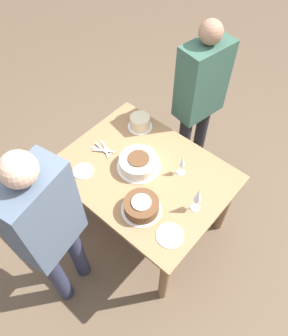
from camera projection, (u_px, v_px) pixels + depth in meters
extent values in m
plane|color=brown|center=(144.00, 220.00, 3.02)|extent=(12.00, 12.00, 0.00)
cube|color=#9E754C|center=(144.00, 173.00, 2.42)|extent=(1.23, 0.95, 0.03)
cylinder|color=brown|center=(65.00, 195.00, 2.76)|extent=(0.07, 0.07, 0.73)
cylinder|color=brown|center=(164.00, 279.00, 2.33)|extent=(0.07, 0.07, 0.73)
cylinder|color=brown|center=(129.00, 141.00, 3.12)|extent=(0.07, 0.07, 0.73)
cylinder|color=brown|center=(225.00, 205.00, 2.70)|extent=(0.07, 0.07, 0.73)
cylinder|color=white|center=(139.00, 166.00, 2.44)|extent=(0.33, 0.33, 0.01)
cylinder|color=silver|center=(139.00, 162.00, 2.40)|extent=(0.29, 0.29, 0.08)
cylinder|color=brown|center=(139.00, 158.00, 2.37)|extent=(0.16, 0.16, 0.01)
cylinder|color=white|center=(141.00, 209.00, 2.22)|extent=(0.28, 0.28, 0.01)
cylinder|color=brown|center=(141.00, 206.00, 2.18)|extent=(0.24, 0.24, 0.09)
cylinder|color=silver|center=(141.00, 202.00, 2.14)|extent=(0.13, 0.13, 0.01)
cylinder|color=white|center=(140.00, 126.00, 2.69)|extent=(0.20, 0.20, 0.01)
cylinder|color=beige|center=(140.00, 122.00, 2.64)|extent=(0.16, 0.16, 0.10)
cylinder|color=silver|center=(195.00, 207.00, 2.23)|extent=(0.07, 0.07, 0.00)
cylinder|color=silver|center=(196.00, 204.00, 2.19)|extent=(0.01, 0.01, 0.10)
cone|color=silver|center=(198.00, 195.00, 2.10)|extent=(0.05, 0.05, 0.13)
cylinder|color=silver|center=(181.00, 172.00, 2.41)|extent=(0.06, 0.06, 0.00)
cylinder|color=silver|center=(181.00, 169.00, 2.37)|extent=(0.01, 0.01, 0.09)
cone|color=silver|center=(182.00, 161.00, 2.30)|extent=(0.04, 0.04, 0.09)
cylinder|color=silver|center=(83.00, 171.00, 2.41)|extent=(0.15, 0.15, 0.01)
cylinder|color=silver|center=(170.00, 235.00, 2.10)|extent=(0.18, 0.18, 0.01)
cube|color=silver|center=(106.00, 147.00, 2.55)|extent=(0.17, 0.05, 0.00)
cube|color=silver|center=(100.00, 149.00, 2.54)|extent=(0.16, 0.09, 0.00)
cube|color=silver|center=(105.00, 150.00, 2.53)|extent=(0.15, 0.10, 0.00)
cube|color=silver|center=(102.00, 149.00, 2.53)|extent=(0.17, 0.03, 0.00)
cube|color=silver|center=(103.00, 151.00, 2.52)|extent=(0.15, 0.10, 0.00)
cylinder|color=#2D334C|center=(57.00, 276.00, 2.31)|extent=(0.11, 0.11, 0.79)
cylinder|color=#2D334C|center=(76.00, 251.00, 2.43)|extent=(0.11, 0.11, 0.79)
cube|color=slate|center=(42.00, 215.00, 1.79)|extent=(0.29, 0.43, 0.66)
sphere|color=#DBB293|center=(19.00, 170.00, 1.46)|extent=(0.18, 0.18, 0.18)
cylinder|color=#232328|center=(200.00, 135.00, 3.14)|extent=(0.11, 0.11, 0.76)
cylinder|color=#232328|center=(183.00, 146.00, 3.06)|extent=(0.11, 0.11, 0.76)
cube|color=#335647|center=(202.00, 80.00, 2.55)|extent=(0.29, 0.43, 0.63)
sphere|color=#997056|center=(211.00, 32.00, 2.22)|extent=(0.17, 0.17, 0.17)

